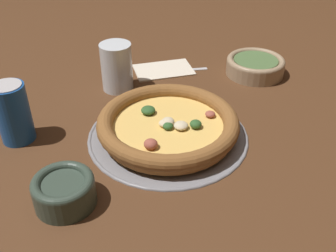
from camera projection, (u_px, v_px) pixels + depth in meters
ground_plane at (168, 136)px, 0.81m from camera, size 3.00×3.00×0.00m
pizza_tray at (168, 134)px, 0.81m from camera, size 0.33×0.33×0.01m
pizza at (168, 124)px, 0.79m from camera, size 0.29×0.29×0.04m
bowl_near at (64, 190)px, 0.64m from camera, size 0.10×0.10×0.05m
bowl_far at (255, 65)px, 1.02m from camera, size 0.15×0.15×0.04m
drinking_cup at (116, 67)px, 0.94m from camera, size 0.08×0.08×0.12m
napkin at (164, 69)px, 1.05m from camera, size 0.17×0.14×0.01m
fork at (169, 71)px, 1.05m from camera, size 0.18×0.09×0.00m
beverage_can at (13, 113)px, 0.77m from camera, size 0.07×0.07×0.12m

